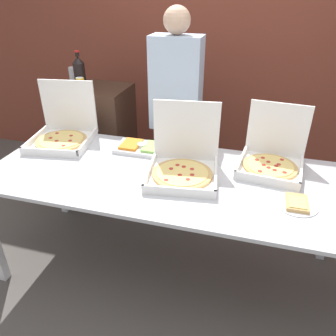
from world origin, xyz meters
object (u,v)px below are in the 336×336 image
(pizza_box_far_right, at_px, (272,158))
(soda_bottle, at_px, (79,72))
(soda_can_colored, at_px, (81,85))
(pizza_box_near_right, at_px, (183,163))
(soda_can_silver, at_px, (73,74))
(veggie_tray, at_px, (142,148))
(pizza_box_near_left, at_px, (63,132))
(person_guest_cap, at_px, (176,117))
(paper_plate_front_center, at_px, (297,203))

(pizza_box_far_right, xyz_separation_m, soda_bottle, (-1.66, 0.51, 0.34))
(soda_bottle, xyz_separation_m, soda_can_colored, (0.08, -0.14, -0.07))
(pizza_box_near_right, distance_m, soda_can_silver, 1.63)
(pizza_box_near_right, height_order, veggie_tray, pizza_box_near_right)
(soda_can_silver, relative_size, soda_can_colored, 1.00)
(pizza_box_near_left, height_order, person_guest_cap, person_guest_cap)
(pizza_box_near_right, xyz_separation_m, veggie_tray, (-0.37, 0.25, -0.06))
(soda_can_colored, bearing_deg, veggie_tray, -29.05)
(soda_can_silver, bearing_deg, soda_bottle, -45.46)
(pizza_box_near_left, distance_m, soda_can_silver, 0.81)
(soda_can_silver, height_order, soda_can_colored, same)
(soda_can_colored, bearing_deg, soda_bottle, 118.81)
(paper_plate_front_center, distance_m, soda_can_colored, 1.93)
(person_guest_cap, bearing_deg, pizza_box_near_left, 31.21)
(pizza_box_far_right, xyz_separation_m, soda_can_silver, (-1.85, 0.70, 0.27))
(veggie_tray, bearing_deg, person_guest_cap, 73.39)
(soda_can_colored, bearing_deg, soda_can_silver, 128.80)
(paper_plate_front_center, distance_m, veggie_tray, 1.15)
(soda_bottle, relative_size, soda_can_colored, 2.50)
(paper_plate_front_center, distance_m, soda_bottle, 2.07)
(person_guest_cap, bearing_deg, pizza_box_far_right, 149.02)
(pizza_box_near_left, distance_m, soda_bottle, 0.62)
(soda_bottle, relative_size, person_guest_cap, 0.17)
(pizza_box_near_left, height_order, soda_can_colored, pizza_box_near_left)
(pizza_box_near_right, height_order, soda_can_silver, pizza_box_near_right)
(paper_plate_front_center, height_order, soda_can_colored, soda_can_colored)
(pizza_box_far_right, distance_m, person_guest_cap, 0.91)
(soda_bottle, distance_m, person_guest_cap, 0.93)
(pizza_box_near_right, bearing_deg, paper_plate_front_center, -21.22)
(pizza_box_near_right, distance_m, soda_bottle, 1.38)
(soda_can_silver, relative_size, person_guest_cap, 0.07)
(paper_plate_front_center, xyz_separation_m, person_guest_cap, (-0.93, 0.88, 0.09))
(soda_can_silver, bearing_deg, person_guest_cap, -12.37)
(soda_bottle, xyz_separation_m, person_guest_cap, (0.88, -0.04, -0.31))
(soda_bottle, bearing_deg, paper_plate_front_center, -27.10)
(paper_plate_front_center, relative_size, soda_bottle, 0.76)
(paper_plate_front_center, bearing_deg, person_guest_cap, 136.48)
(veggie_tray, height_order, soda_bottle, soda_bottle)
(soda_bottle, bearing_deg, veggie_tray, -34.37)
(pizza_box_near_right, height_order, person_guest_cap, person_guest_cap)
(pizza_box_far_right, distance_m, paper_plate_front_center, 0.44)
(pizza_box_near_left, xyz_separation_m, paper_plate_front_center, (1.71, -0.41, -0.07))
(veggie_tray, bearing_deg, pizza_box_near_right, -33.90)
(pizza_box_near_right, xyz_separation_m, soda_bottle, (-1.11, 0.75, 0.34))
(paper_plate_front_center, bearing_deg, pizza_box_near_left, 166.58)
(pizza_box_near_right, xyz_separation_m, person_guest_cap, (-0.23, 0.71, 0.03))
(pizza_box_far_right, relative_size, soda_can_silver, 3.69)
(paper_plate_front_center, bearing_deg, soda_can_colored, 155.53)
(pizza_box_near_right, xyz_separation_m, pizza_box_far_right, (0.55, 0.24, -0.00))
(pizza_box_far_right, xyz_separation_m, soda_can_colored, (-1.58, 0.38, 0.27))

